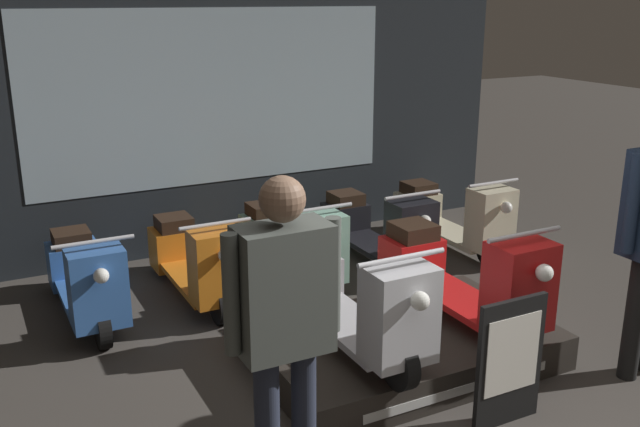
# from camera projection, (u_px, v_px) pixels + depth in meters

# --- Properties ---
(shop_wall_back) EXTENTS (6.64, 0.09, 3.20)m
(shop_wall_back) POSITION_uv_depth(u_px,v_px,m) (213.00, 92.00, 7.00)
(shop_wall_back) COLOR #23282D
(shop_wall_back) RESTS_ON ground_plane
(display_platform) EXTENTS (2.04, 1.28, 0.25)m
(display_platform) POSITION_uv_depth(u_px,v_px,m) (404.00, 347.00, 5.04)
(display_platform) COLOR #2D2823
(display_platform) RESTS_ON ground_plane
(scooter_display_left) EXTENTS (0.58, 1.64, 0.84)m
(scooter_display_left) POSITION_uv_depth(u_px,v_px,m) (350.00, 300.00, 4.69)
(scooter_display_left) COLOR black
(scooter_display_left) RESTS_ON display_platform
(scooter_display_right) EXTENTS (0.58, 1.64, 0.84)m
(scooter_display_right) POSITION_uv_depth(u_px,v_px,m) (461.00, 276.00, 5.09)
(scooter_display_right) COLOR black
(scooter_display_right) RESTS_ON display_platform
(scooter_backrow_0) EXTENTS (0.58, 1.64, 0.84)m
(scooter_backrow_0) POSITION_uv_depth(u_px,v_px,m) (85.00, 278.00, 5.71)
(scooter_backrow_0) COLOR black
(scooter_backrow_0) RESTS_ON ground_plane
(scooter_backrow_1) EXTENTS (0.58, 1.64, 0.84)m
(scooter_backrow_1) POSITION_uv_depth(u_px,v_px,m) (195.00, 260.00, 6.11)
(scooter_backrow_1) COLOR black
(scooter_backrow_1) RESTS_ON ground_plane
(scooter_backrow_2) EXTENTS (0.58, 1.64, 0.84)m
(scooter_backrow_2) POSITION_uv_depth(u_px,v_px,m) (291.00, 244.00, 6.51)
(scooter_backrow_2) COLOR black
(scooter_backrow_2) RESTS_ON ground_plane
(scooter_backrow_3) EXTENTS (0.58, 1.64, 0.84)m
(scooter_backrow_3) POSITION_uv_depth(u_px,v_px,m) (377.00, 229.00, 6.91)
(scooter_backrow_3) COLOR black
(scooter_backrow_3) RESTS_ON ground_plane
(scooter_backrow_4) EXTENTS (0.58, 1.64, 0.84)m
(scooter_backrow_4) POSITION_uv_depth(u_px,v_px,m) (452.00, 216.00, 7.31)
(scooter_backrow_4) COLOR black
(scooter_backrow_4) RESTS_ON ground_plane
(person_left_browsing) EXTENTS (0.62, 0.26, 1.71)m
(person_left_browsing) POSITION_uv_depth(u_px,v_px,m) (284.00, 313.00, 3.47)
(person_left_browsing) COLOR #232838
(person_left_browsing) RESTS_ON ground_plane
(price_sign_board) EXTENTS (0.48, 0.04, 0.82)m
(price_sign_board) POSITION_uv_depth(u_px,v_px,m) (510.00, 362.00, 4.25)
(price_sign_board) COLOR black
(price_sign_board) RESTS_ON ground_plane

